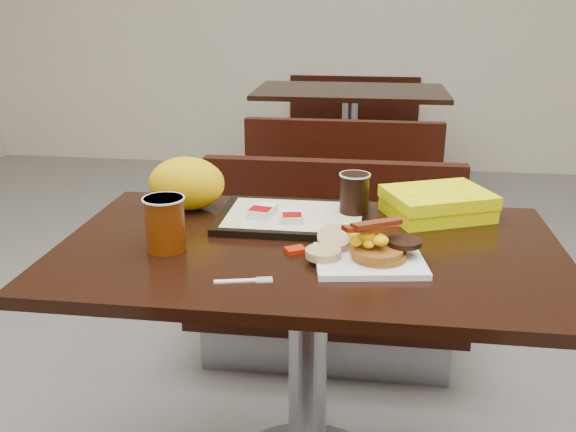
# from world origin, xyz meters

# --- Properties ---
(table_near) EXTENTS (1.20, 0.70, 0.75)m
(table_near) POSITION_xyz_m (0.00, 0.00, 0.38)
(table_near) COLOR black
(table_near) RESTS_ON floor
(bench_near_n) EXTENTS (1.00, 0.46, 0.72)m
(bench_near_n) POSITION_xyz_m (0.00, 0.70, 0.36)
(bench_near_n) COLOR black
(bench_near_n) RESTS_ON floor
(table_far) EXTENTS (1.20, 0.70, 0.75)m
(table_far) POSITION_xyz_m (0.00, 2.60, 0.38)
(table_far) COLOR black
(table_far) RESTS_ON floor
(bench_far_s) EXTENTS (1.00, 0.46, 0.72)m
(bench_far_s) POSITION_xyz_m (0.00, 1.90, 0.36)
(bench_far_s) COLOR black
(bench_far_s) RESTS_ON floor
(bench_far_n) EXTENTS (1.00, 0.46, 0.72)m
(bench_far_n) POSITION_xyz_m (0.00, 3.30, 0.36)
(bench_far_n) COLOR black
(bench_far_n) RESTS_ON floor
(platter) EXTENTS (0.26, 0.22, 0.01)m
(platter) POSITION_xyz_m (0.14, -0.09, 0.76)
(platter) COLOR white
(platter) RESTS_ON table_near
(pancake_stack) EXTENTS (0.13, 0.13, 0.03)m
(pancake_stack) POSITION_xyz_m (0.16, -0.08, 0.78)
(pancake_stack) COLOR #8C5B17
(pancake_stack) RESTS_ON platter
(sausage_patty) EXTENTS (0.09, 0.09, 0.01)m
(sausage_patty) POSITION_xyz_m (0.22, -0.06, 0.80)
(sausage_patty) COLOR black
(sausage_patty) RESTS_ON pancake_stack
(scrambled_eggs) EXTENTS (0.10, 0.09, 0.04)m
(scrambled_eggs) POSITION_xyz_m (0.13, -0.08, 0.81)
(scrambled_eggs) COLOR #F6E004
(scrambled_eggs) RESTS_ON pancake_stack
(bacon_strips) EXTENTS (0.15, 0.13, 0.01)m
(bacon_strips) POSITION_xyz_m (0.14, -0.09, 0.84)
(bacon_strips) COLOR #450A04
(bacon_strips) RESTS_ON scrambled_eggs
(muffin_bottom) EXTENTS (0.10, 0.10, 0.02)m
(muffin_bottom) POSITION_xyz_m (0.04, -0.10, 0.77)
(muffin_bottom) COLOR tan
(muffin_bottom) RESTS_ON platter
(muffin_top) EXTENTS (0.09, 0.09, 0.05)m
(muffin_top) POSITION_xyz_m (0.06, -0.04, 0.79)
(muffin_top) COLOR tan
(muffin_top) RESTS_ON platter
(coffee_cup_near) EXTENTS (0.10, 0.10, 0.13)m
(coffee_cup_near) POSITION_xyz_m (-0.33, -0.07, 0.81)
(coffee_cup_near) COLOR #853204
(coffee_cup_near) RESTS_ON table_near
(fork) EXTENTS (0.12, 0.05, 0.00)m
(fork) POSITION_xyz_m (-0.13, -0.22, 0.75)
(fork) COLOR white
(fork) RESTS_ON table_near
(knife) EXTENTS (0.06, 0.17, 0.00)m
(knife) POSITION_xyz_m (0.21, -0.06, 0.75)
(knife) COLOR white
(knife) RESTS_ON table_near
(condiment_syrup) EXTENTS (0.06, 0.05, 0.01)m
(condiment_syrup) POSITION_xyz_m (-0.03, -0.05, 0.76)
(condiment_syrup) COLOR #A91C07
(condiment_syrup) RESTS_ON table_near
(condiment_ketchup) EXTENTS (0.04, 0.03, 0.01)m
(condiment_ketchup) POSITION_xyz_m (0.01, 0.05, 0.75)
(condiment_ketchup) COLOR #8C0504
(condiment_ketchup) RESTS_ON table_near
(tray) EXTENTS (0.40, 0.28, 0.02)m
(tray) POSITION_xyz_m (-0.06, 0.16, 0.76)
(tray) COLOR black
(tray) RESTS_ON table_near
(hashbrown_sleeve_left) EXTENTS (0.07, 0.09, 0.02)m
(hashbrown_sleeve_left) POSITION_xyz_m (-0.14, 0.15, 0.78)
(hashbrown_sleeve_left) COLOR silver
(hashbrown_sleeve_left) RESTS_ON tray
(hashbrown_sleeve_right) EXTENTS (0.07, 0.08, 0.02)m
(hashbrown_sleeve_right) POSITION_xyz_m (-0.06, 0.12, 0.78)
(hashbrown_sleeve_right) COLOR silver
(hashbrown_sleeve_right) RESTS_ON tray
(coffee_cup_far) EXTENTS (0.08, 0.08, 0.11)m
(coffee_cup_far) POSITION_xyz_m (0.10, 0.20, 0.82)
(coffee_cup_far) COLOR black
(coffee_cup_far) RESTS_ON tray
(clamshell) EXTENTS (0.32, 0.29, 0.07)m
(clamshell) POSITION_xyz_m (0.32, 0.25, 0.79)
(clamshell) COLOR #E6E703
(clamshell) RESTS_ON table_near
(paper_bag) EXTENTS (0.23, 0.19, 0.15)m
(paper_bag) POSITION_xyz_m (-0.36, 0.22, 0.82)
(paper_bag) COLOR #CFB606
(paper_bag) RESTS_ON table_near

